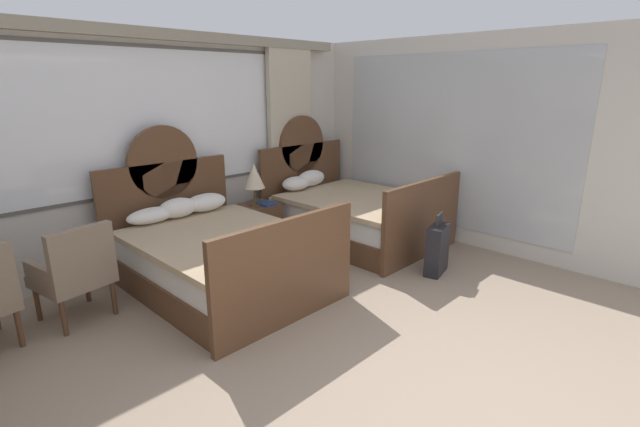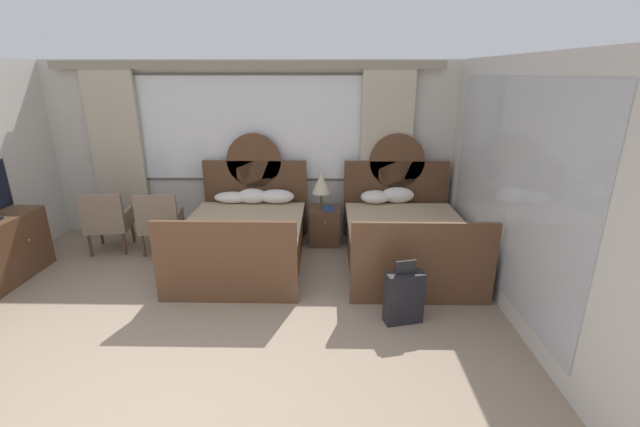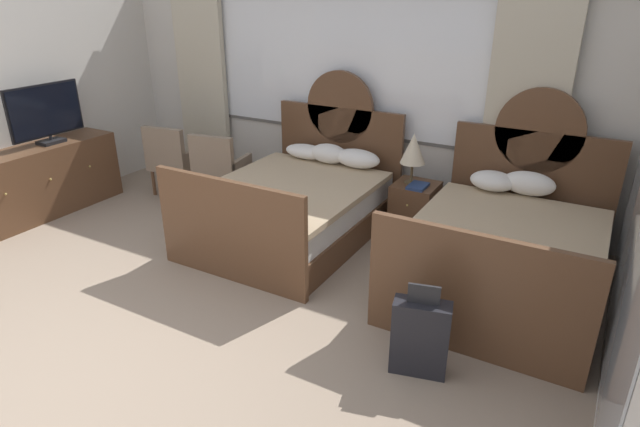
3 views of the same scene
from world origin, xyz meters
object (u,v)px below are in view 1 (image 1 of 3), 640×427
(bed_near_window, at_px, (217,255))
(table_lamp_on_nightstand, at_px, (254,176))
(bed_near_mirror, at_px, (353,214))
(nightstand_between_beds, at_px, (259,225))
(suitcase_on_floor, at_px, (437,249))
(armchair_by_window_left, at_px, (75,270))
(book_on_nightstand, at_px, (266,204))

(bed_near_window, bearing_deg, table_lamp_on_nightstand, 33.03)
(bed_near_mirror, distance_m, nightstand_between_beds, 1.30)
(bed_near_window, relative_size, nightstand_between_beds, 3.80)
(nightstand_between_beds, relative_size, table_lamp_on_nightstand, 1.05)
(bed_near_window, bearing_deg, suitcase_on_floor, -37.34)
(bed_near_mirror, bearing_deg, armchair_by_window_left, 174.99)
(bed_near_mirror, xyz_separation_m, suitcase_on_floor, (-0.25, -1.47, -0.07))
(bed_near_window, distance_m, book_on_nightstand, 1.31)
(bed_near_mirror, distance_m, book_on_nightstand, 1.23)
(nightstand_between_beds, distance_m, suitcase_on_floor, 2.32)
(table_lamp_on_nightstand, bearing_deg, bed_near_window, -146.97)
(armchair_by_window_left, bearing_deg, book_on_nightstand, 6.93)
(bed_near_mirror, xyz_separation_m, book_on_nightstand, (-1.05, 0.60, 0.23))
(bed_near_window, xyz_separation_m, table_lamp_on_nightstand, (1.04, 0.68, 0.59))
(nightstand_between_beds, height_order, table_lamp_on_nightstand, table_lamp_on_nightstand)
(bed_near_window, height_order, armchair_by_window_left, bed_near_window)
(table_lamp_on_nightstand, relative_size, book_on_nightstand, 2.11)
(nightstand_between_beds, bearing_deg, book_on_nightstand, -60.70)
(table_lamp_on_nightstand, xyz_separation_m, book_on_nightstand, (0.11, -0.08, -0.36))
(nightstand_between_beds, relative_size, book_on_nightstand, 2.21)
(nightstand_between_beds, distance_m, book_on_nightstand, 0.32)
(table_lamp_on_nightstand, bearing_deg, suitcase_on_floor, -67.35)
(suitcase_on_floor, bearing_deg, nightstand_between_beds, 111.27)
(armchair_by_window_left, bearing_deg, suitcase_on_floor, -28.85)
(nightstand_between_beds, xyz_separation_m, armchair_by_window_left, (-2.38, -0.39, 0.21))
(armchair_by_window_left, relative_size, suitcase_on_floor, 1.30)
(bed_near_window, distance_m, suitcase_on_floor, 2.44)
(nightstand_between_beds, bearing_deg, table_lamp_on_nightstand, -173.96)
(bed_near_window, bearing_deg, bed_near_mirror, -0.22)
(bed_near_window, height_order, book_on_nightstand, bed_near_window)
(table_lamp_on_nightstand, bearing_deg, armchair_by_window_left, -170.71)
(bed_near_window, relative_size, armchair_by_window_left, 2.38)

